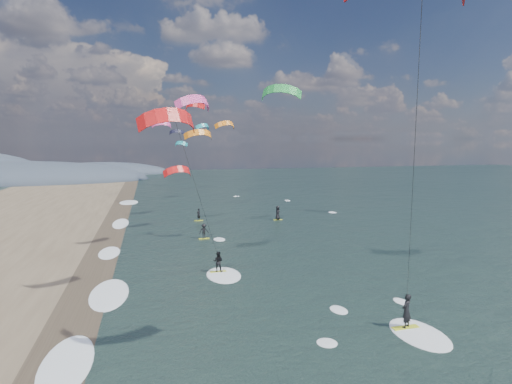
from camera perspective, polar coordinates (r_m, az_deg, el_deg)
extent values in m
cube|color=#382D23|center=(26.72, -23.43, -16.32)|extent=(3.00, 240.00, 0.00)
ellipsoid|color=#3D4756|center=(119.20, -29.68, 1.19)|extent=(64.00, 24.00, 10.00)
ellipsoid|color=#3D4756|center=(135.39, -20.04, 2.29)|extent=(40.00, 18.00, 7.00)
cube|color=gold|center=(26.03, 19.33, -16.70)|extent=(1.54, 0.46, 0.07)
imported|color=black|center=(25.66, 19.43, -14.70)|extent=(0.83, 0.74, 1.89)
ellipsoid|color=white|center=(25.60, 20.94, -17.27)|extent=(2.60, 4.20, 0.12)
cylinder|color=black|center=(20.33, 20.26, 2.75)|extent=(0.02, 0.02, 16.96)
cube|color=gold|center=(34.14, -5.07, -10.55)|extent=(1.27, 0.39, 0.06)
imported|color=black|center=(33.89, -5.09, -9.21)|extent=(0.94, 0.84, 1.61)
ellipsoid|color=white|center=(33.44, -4.34, -10.98)|extent=(2.60, 4.20, 0.12)
cylinder|color=black|center=(29.58, -7.66, -0.38)|extent=(0.02, 0.02, 12.58)
cube|color=gold|center=(45.21, -6.94, -6.17)|extent=(1.10, 0.35, 0.05)
imported|color=black|center=(45.03, -6.95, -5.18)|extent=(1.08, 0.73, 1.55)
cube|color=gold|center=(55.18, 2.91, -3.70)|extent=(1.10, 0.35, 0.05)
imported|color=black|center=(55.02, 2.91, -2.77)|extent=(0.76, 0.98, 1.77)
cube|color=gold|center=(55.07, -7.66, -3.78)|extent=(1.10, 0.35, 0.05)
imported|color=black|center=(54.93, -7.67, -2.97)|extent=(0.66, 0.65, 1.54)
ellipsoid|color=white|center=(22.96, -22.01, -20.28)|extent=(2.40, 5.40, 0.11)
ellipsoid|color=white|center=(31.18, -19.67, -12.74)|extent=(2.40, 5.40, 0.11)
ellipsoid|color=white|center=(41.66, -18.18, -7.66)|extent=(2.40, 5.40, 0.11)
ellipsoid|color=white|center=(55.30, -17.13, -4.02)|extent=(2.40, 5.40, 0.11)
ellipsoid|color=white|center=(73.03, -16.37, -1.34)|extent=(2.40, 5.40, 0.11)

